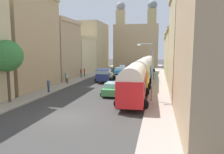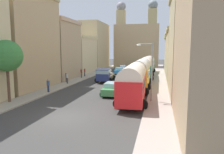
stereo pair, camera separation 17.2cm
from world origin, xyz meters
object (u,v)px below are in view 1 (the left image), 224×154
parked_bus_3 (147,64)px  cargo_truck_0 (105,75)px  pedestrian_3 (67,78)px  pedestrian_1 (84,72)px  streetlamp_near (150,67)px  parked_bus_2 (145,67)px  car_0 (119,71)px  parked_bus_1 (141,72)px  parked_bus_0 (134,81)px  car_2 (112,89)px  pedestrian_4 (81,73)px  pedestrian_2 (48,85)px  car_1 (123,68)px  car_3 (132,71)px  pedestrian_0 (66,77)px

parked_bus_3 → cargo_truck_0: bearing=-113.9°
pedestrian_3 → parked_bus_3: bearing=57.2°
pedestrian_1 → streetlamp_near: size_ratio=0.29×
parked_bus_2 → pedestrian_3: (-11.66, -9.08, -1.11)m
parked_bus_2 → pedestrian_1: size_ratio=4.89×
cargo_truck_0 → car_0: bearing=89.5°
car_0 → parked_bus_1: bearing=-68.1°
pedestrian_3 → parked_bus_0: bearing=-37.4°
car_2 → cargo_truck_0: bearing=109.3°
parked_bus_3 → pedestrian_4: bearing=-137.6°
parked_bus_2 → pedestrian_3: 14.82m
car_0 → pedestrian_2: bearing=-102.1°
car_1 → streetlamp_near: size_ratio=0.62×
parked_bus_2 → pedestrian_2: 19.49m
cargo_truck_0 → pedestrian_4: 6.60m
car_3 → pedestrian_3: pedestrian_3 is taller
car_1 → car_3: size_ratio=0.92×
car_3 → streetlamp_near: 24.39m
car_2 → car_3: bearing=90.5°
pedestrian_1 → car_0: bearing=47.3°
pedestrian_2 → streetlamp_near: 13.20m
parked_bus_0 → pedestrian_0: bearing=140.6°
car_0 → car_3: size_ratio=0.90×
cargo_truck_0 → streetlamp_near: size_ratio=1.07×
parked_bus_1 → car_0: 16.94m
parked_bus_3 → pedestrian_2: bearing=-114.0°
parked_bus_3 → pedestrian_2: 27.35m
parked_bus_3 → car_3: parked_bus_3 is taller
parked_bus_2 → pedestrian_4: 12.22m
parked_bus_2 → car_3: size_ratio=2.12×
pedestrian_1 → pedestrian_2: pedestrian_2 is taller
parked_bus_2 → streetlamp_near: 17.98m
car_1 → pedestrian_1: bearing=-114.7°
car_1 → pedestrian_3: 22.51m
pedestrian_0 → streetlamp_near: (14.13, -10.07, 2.67)m
car_2 → pedestrian_1: bearing=120.5°
car_3 → parked_bus_1: bearing=-78.1°
parked_bus_1 → pedestrian_0: parked_bus_1 is taller
car_2 → car_3: size_ratio=1.05×
parked_bus_1 → car_0: size_ratio=2.27×
pedestrian_2 → pedestrian_3: (-0.53, 6.88, 0.05)m
parked_bus_0 → pedestrian_1: bearing=123.6°
parked_bus_0 → car_0: size_ratio=2.59×
parked_bus_3 → cargo_truck_0: (-6.40, -14.44, -0.99)m
parked_bus_3 → pedestrian_0: size_ratio=5.43×
parked_bus_0 → streetlamp_near: size_ratio=1.57×
parked_bus_0 → pedestrian_1: 22.00m
pedestrian_0 → car_2: bearing=-38.4°
parked_bus_3 → pedestrian_3: parked_bus_3 is taller
car_2 → car_0: bearing=98.7°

